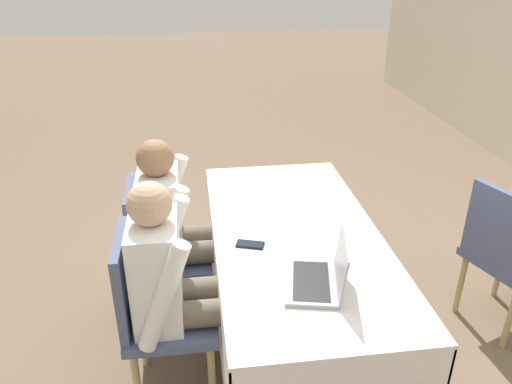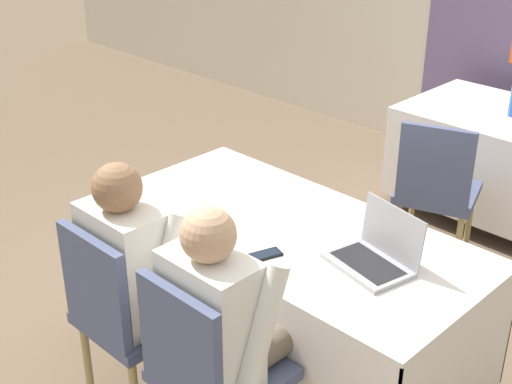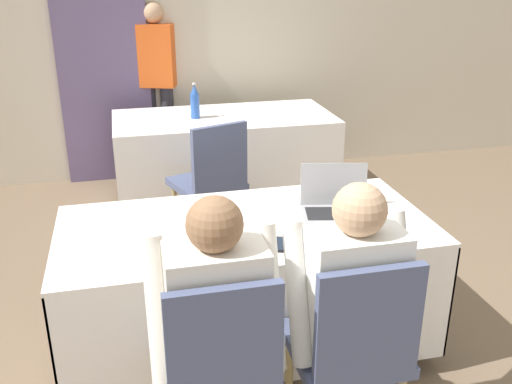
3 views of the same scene
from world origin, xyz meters
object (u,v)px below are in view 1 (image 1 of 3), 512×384
(chair_near_left, at_px, (159,250))
(cell_phone, at_px, (250,244))
(person_checkered_shirt, at_px, (176,225))
(chair_far_spare, at_px, (507,252))
(person_white_shirt, at_px, (174,280))
(laptop, at_px, (320,276))
(chair_near_right, at_px, (155,309))

(chair_near_left, bearing_deg, cell_phone, -126.53)
(chair_near_left, bearing_deg, person_checkered_shirt, -90.00)
(cell_phone, relative_size, chair_far_spare, 0.17)
(cell_phone, xyz_separation_m, person_checkered_shirt, (-0.36, -0.38, -0.06))
(chair_near_left, distance_m, chair_far_spare, 1.99)
(cell_phone, relative_size, chair_near_left, 0.17)
(cell_phone, xyz_separation_m, person_white_shirt, (0.17, -0.38, -0.06))
(laptop, distance_m, chair_far_spare, 1.32)
(chair_near_left, distance_m, chair_near_right, 0.53)
(chair_near_left, bearing_deg, chair_far_spare, -98.41)
(chair_near_left, relative_size, person_white_shirt, 0.78)
(laptop, relative_size, person_white_shirt, 0.33)
(chair_near_left, relative_size, chair_near_right, 1.00)
(person_checkered_shirt, bearing_deg, person_white_shirt, -180.00)
(chair_near_right, bearing_deg, person_checkered_shirt, -11.18)
(chair_far_spare, bearing_deg, cell_phone, 73.35)
(cell_phone, xyz_separation_m, chair_far_spare, (-0.07, 1.48, -0.22))
(laptop, bearing_deg, person_checkered_shirt, -126.17)
(chair_near_left, relative_size, person_checkered_shirt, 0.78)
(person_white_shirt, bearing_deg, laptop, -107.10)
(chair_near_right, bearing_deg, person_white_shirt, -90.00)
(laptop, height_order, chair_far_spare, laptop)
(laptop, xyz_separation_m, chair_far_spare, (-0.43, 1.22, -0.26))
(person_white_shirt, bearing_deg, chair_near_left, 11.18)
(chair_near_right, relative_size, person_white_shirt, 0.78)
(chair_near_left, bearing_deg, person_white_shirt, -168.82)
(laptop, distance_m, cell_phone, 0.45)
(laptop, relative_size, cell_phone, 2.49)
(chair_near_left, distance_m, person_checkered_shirt, 0.19)
(chair_far_spare, bearing_deg, chair_near_right, 77.58)
(laptop, bearing_deg, person_white_shirt, -94.89)
(person_white_shirt, bearing_deg, chair_far_spare, -82.79)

